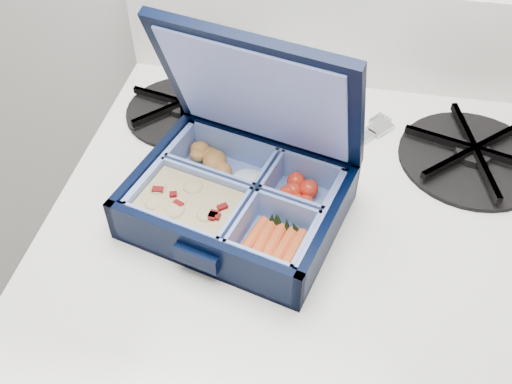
# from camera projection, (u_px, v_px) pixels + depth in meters

# --- Properties ---
(bento_box) EXTENTS (0.26, 0.22, 0.05)m
(bento_box) POSITION_uv_depth(u_px,v_px,m) (237.00, 200.00, 0.62)
(bento_box) COLOR black
(bento_box) RESTS_ON stove
(burner_grate) EXTENTS (0.22, 0.22, 0.03)m
(burner_grate) POSITION_uv_depth(u_px,v_px,m) (473.00, 152.00, 0.69)
(burner_grate) COLOR black
(burner_grate) RESTS_ON stove
(burner_grate_rear) EXTENTS (0.18, 0.18, 0.02)m
(burner_grate_rear) POSITION_uv_depth(u_px,v_px,m) (183.00, 107.00, 0.76)
(burner_grate_rear) COLOR black
(burner_grate_rear) RESTS_ON stove
(fork) EXTENTS (0.15, 0.17, 0.01)m
(fork) POSITION_uv_depth(u_px,v_px,m) (329.00, 160.00, 0.69)
(fork) COLOR #B4B5BA
(fork) RESTS_ON stove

